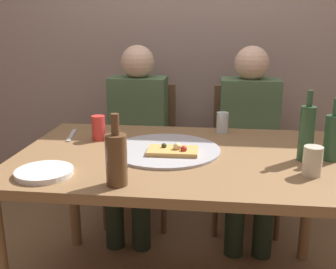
{
  "coord_description": "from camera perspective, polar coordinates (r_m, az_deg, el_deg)",
  "views": [
    {
      "loc": [
        0.14,
        -1.67,
        1.31
      ],
      "look_at": [
        -0.07,
        0.13,
        0.79
      ],
      "focal_mm": 42.46,
      "sensor_mm": 36.0,
      "label": 1
    }
  ],
  "objects": [
    {
      "name": "back_wall",
      "position": [
        2.9,
        4.18,
        15.71
      ],
      "size": [
        6.0,
        0.1,
        2.6
      ],
      "primitive_type": "cube",
      "color": "gray",
      "rests_on": "ground_plane"
    },
    {
      "name": "soda_can",
      "position": [
        1.99,
        -9.94,
        0.94
      ],
      "size": [
        0.07,
        0.07,
        0.12
      ],
      "primitive_type": "cylinder",
      "color": "red",
      "rests_on": "dining_table"
    },
    {
      "name": "chair_left",
      "position": [
        2.7,
        -3.89,
        -1.23
      ],
      "size": [
        0.44,
        0.44,
        0.9
      ],
      "rotation": [
        0.0,
        0.0,
        3.14
      ],
      "color": "brown",
      "rests_on": "ground_plane"
    },
    {
      "name": "wine_bottle",
      "position": [
        1.8,
        22.67,
        -0.29
      ],
      "size": [
        0.08,
        0.08,
        0.26
      ],
      "color": "#2D5133",
      "rests_on": "dining_table"
    },
    {
      "name": "beer_bottle",
      "position": [
        1.75,
        19.28,
        0.29
      ],
      "size": [
        0.06,
        0.06,
        0.3
      ],
      "color": "#2D5133",
      "rests_on": "dining_table"
    },
    {
      "name": "chair_right",
      "position": [
        2.67,
        11.15,
        -1.74
      ],
      "size": [
        0.44,
        0.44,
        0.9
      ],
      "rotation": [
        0.0,
        0.0,
        3.14
      ],
      "color": "brown",
      "rests_on": "ground_plane"
    },
    {
      "name": "plate_stack",
      "position": [
        1.6,
        -17.35,
        -5.2
      ],
      "size": [
        0.22,
        0.22,
        0.02
      ],
      "primitive_type": "cylinder",
      "color": "white",
      "rests_on": "dining_table"
    },
    {
      "name": "tumbler_near",
      "position": [
        1.61,
        20.03,
        -3.6
      ],
      "size": [
        0.07,
        0.07,
        0.11
      ],
      "primitive_type": "cylinder",
      "color": "beige",
      "rests_on": "dining_table"
    },
    {
      "name": "dining_table",
      "position": [
        1.79,
        1.86,
        -5.16
      ],
      "size": [
        1.46,
        0.94,
        0.74
      ],
      "color": "olive",
      "rests_on": "ground_plane"
    },
    {
      "name": "guest_in_beanie",
      "position": [
        2.49,
        11.55,
        0.02
      ],
      "size": [
        0.36,
        0.56,
        1.17
      ],
      "rotation": [
        0.0,
        0.0,
        3.14
      ],
      "color": "#4C6B47",
      "rests_on": "ground_plane"
    },
    {
      "name": "guest_in_sweater",
      "position": [
        2.52,
        -4.58,
        0.54
      ],
      "size": [
        0.36,
        0.56,
        1.17
      ],
      "rotation": [
        0.0,
        0.0,
        3.14
      ],
      "color": "#4C6B47",
      "rests_on": "ground_plane"
    },
    {
      "name": "pizza_slice_last",
      "position": [
        1.74,
        0.75,
        -2.3
      ],
      "size": [
        0.22,
        0.13,
        0.05
      ],
      "color": "tan",
      "rests_on": "pizza_tray"
    },
    {
      "name": "water_bottle",
      "position": [
        1.42,
        -7.43,
        -3.39
      ],
      "size": [
        0.08,
        0.08,
        0.26
      ],
      "color": "brown",
      "rests_on": "dining_table"
    },
    {
      "name": "table_knife",
      "position": [
        2.1,
        -13.67,
        -0.1
      ],
      "size": [
        0.06,
        0.22,
        0.01
      ],
      "primitive_type": "cube",
      "rotation": [
        0.0,
        0.0,
        1.76
      ],
      "color": "#B7B7BC",
      "rests_on": "dining_table"
    },
    {
      "name": "pizza_tray",
      "position": [
        1.8,
        -0.38,
        -2.21
      ],
      "size": [
        0.5,
        0.5,
        0.01
      ],
      "primitive_type": "cylinder",
      "color": "#ADADB2",
      "rests_on": "dining_table"
    },
    {
      "name": "tumbler_far",
      "position": [
        2.11,
        7.81,
        1.71
      ],
      "size": [
        0.06,
        0.06,
        0.11
      ],
      "primitive_type": "cylinder",
      "color": "silver",
      "rests_on": "dining_table"
    }
  ]
}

